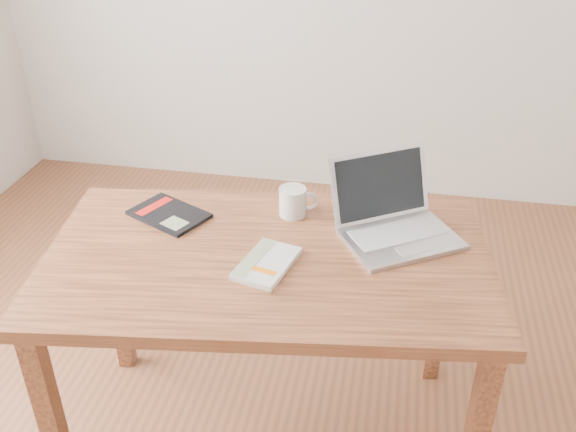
% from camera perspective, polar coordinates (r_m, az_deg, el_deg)
% --- Properties ---
extents(room, '(4.04, 4.04, 2.70)m').
position_cam_1_polar(room, '(1.44, -1.68, 13.17)').
color(room, brown).
rests_on(room, ground).
extents(desk, '(1.37, 0.90, 0.75)m').
position_cam_1_polar(desk, '(1.90, -1.82, -5.68)').
color(desk, brown).
rests_on(desk, ground).
extents(white_guidebook, '(0.17, 0.23, 0.02)m').
position_cam_1_polar(white_guidebook, '(1.80, -1.91, -4.25)').
color(white_guidebook, beige).
rests_on(white_guidebook, desk).
extents(black_guidebook, '(0.28, 0.24, 0.01)m').
position_cam_1_polar(black_guidebook, '(2.06, -10.54, 0.16)').
color(black_guidebook, black).
rests_on(black_guidebook, desk).
extents(laptop, '(0.43, 0.43, 0.22)m').
position_cam_1_polar(laptop, '(1.95, 9.37, -0.28)').
color(laptop, silver).
rests_on(laptop, desk).
extents(coffee_mug, '(0.12, 0.09, 0.09)m').
position_cam_1_polar(coffee_mug, '(2.02, 0.51, 1.34)').
color(coffee_mug, white).
rests_on(coffee_mug, desk).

